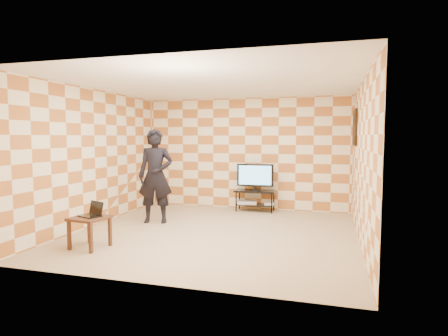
{
  "coord_description": "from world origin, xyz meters",
  "views": [
    {
      "loc": [
        1.99,
        -6.45,
        1.76
      ],
      "look_at": [
        0.0,
        0.6,
        1.15
      ],
      "focal_mm": 30.0,
      "sensor_mm": 36.0,
      "label": 1
    }
  ],
  "objects": [
    {
      "name": "wall_back",
      "position": [
        0.0,
        2.5,
        1.35
      ],
      "size": [
        5.0,
        0.02,
        2.7
      ],
      "primitive_type": "cube",
      "color": "#F3E5BF",
      "rests_on": "ground"
    },
    {
      "name": "dvd_player",
      "position": [
        0.13,
        2.16,
        0.21
      ],
      "size": [
        0.49,
        0.39,
        0.07
      ],
      "primitive_type": "cube",
      "rotation": [
        0.0,
        0.0,
        0.17
      ],
      "color": "#ADADAF",
      "rests_on": "tv_stand"
    },
    {
      "name": "side_table",
      "position": [
        -1.64,
        -1.42,
        0.41
      ],
      "size": [
        0.58,
        0.58,
        0.5
      ],
      "color": "#3E2215",
      "rests_on": "floor"
    },
    {
      "name": "ceiling",
      "position": [
        0.0,
        0.0,
        2.7
      ],
      "size": [
        5.0,
        5.0,
        0.02
      ],
      "primitive_type": "cube",
      "color": "white",
      "rests_on": "wall_back"
    },
    {
      "name": "wall_art",
      "position": [
        2.47,
        1.55,
        1.95
      ],
      "size": [
        0.04,
        0.72,
        0.72
      ],
      "color": "black",
      "rests_on": "wall_right"
    },
    {
      "name": "wall_left",
      "position": [
        -2.5,
        0.0,
        1.35
      ],
      "size": [
        0.02,
        5.0,
        2.7
      ],
      "primitive_type": "cube",
      "color": "#F3E5BF",
      "rests_on": "ground"
    },
    {
      "name": "person",
      "position": [
        -1.43,
        0.49,
        0.96
      ],
      "size": [
        0.79,
        0.62,
        1.92
      ],
      "primitive_type": "imported",
      "rotation": [
        0.0,
        0.0,
        0.26
      ],
      "color": "black",
      "rests_on": "floor"
    },
    {
      "name": "floor",
      "position": [
        0.0,
        0.0,
        0.0
      ],
      "size": [
        5.0,
        5.0,
        0.0
      ],
      "primitive_type": "plane",
      "color": "tan",
      "rests_on": "ground"
    },
    {
      "name": "wall_right",
      "position": [
        2.5,
        0.0,
        1.35
      ],
      "size": [
        0.02,
        5.0,
        2.7
      ],
      "primitive_type": "cube",
      "color": "#F3E5BF",
      "rests_on": "ground"
    },
    {
      "name": "tv_stand",
      "position": [
        0.32,
        2.18,
        0.36
      ],
      "size": [
        0.96,
        0.43,
        0.5
      ],
      "color": "black",
      "rests_on": "floor"
    },
    {
      "name": "wall_front",
      "position": [
        0.0,
        -2.5,
        1.35
      ],
      "size": [
        5.0,
        0.02,
        2.7
      ],
      "primitive_type": "cube",
      "color": "#F3E5BF",
      "rests_on": "ground"
    },
    {
      "name": "laptop",
      "position": [
        -1.64,
        -1.35,
        0.55
      ],
      "size": [
        0.42,
        0.38,
        0.23
      ],
      "color": "black",
      "rests_on": "side_table"
    },
    {
      "name": "tv",
      "position": [
        0.32,
        2.18,
        0.85
      ],
      "size": [
        0.86,
        0.17,
        0.62
      ],
      "color": "black",
      "rests_on": "tv_stand"
    },
    {
      "name": "game_console",
      "position": [
        0.66,
        2.17,
        0.2
      ],
      "size": [
        0.24,
        0.18,
        0.05
      ],
      "primitive_type": "cube",
      "rotation": [
        0.0,
        0.0,
        0.12
      ],
      "color": "silver",
      "rests_on": "tv_stand"
    }
  ]
}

